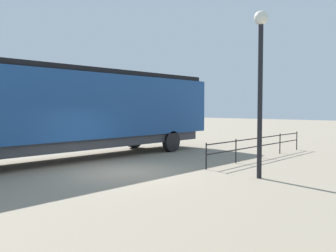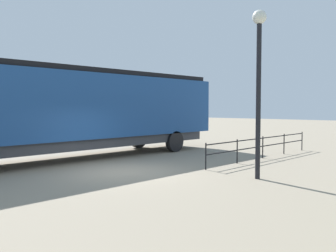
{
  "view_description": "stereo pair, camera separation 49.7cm",
  "coord_description": "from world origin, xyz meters",
  "views": [
    {
      "loc": [
        10.14,
        -9.0,
        2.36
      ],
      "look_at": [
        0.59,
        1.91,
        1.63
      ],
      "focal_mm": 39.68,
      "sensor_mm": 36.0,
      "label": 1
    },
    {
      "loc": [
        10.5,
        -8.66,
        2.36
      ],
      "look_at": [
        0.59,
        1.91,
        1.63
      ],
      "focal_mm": 39.68,
      "sensor_mm": 36.0,
      "label": 2
    }
  ],
  "objects": [
    {
      "name": "ground_plane",
      "position": [
        0.0,
        0.0,
        0.0
      ],
      "size": [
        120.0,
        120.0,
        0.0
      ],
      "primitive_type": "plane",
      "color": "gray"
    },
    {
      "name": "platform_fence",
      "position": [
        2.03,
        6.79,
        0.67
      ],
      "size": [
        0.05,
        8.7,
        1.02
      ],
      "color": "black",
      "rests_on": "ground_plane"
    },
    {
      "name": "locomotive",
      "position": [
        -4.05,
        1.54,
        2.29
      ],
      "size": [
        3.15,
        15.4,
        4.08
      ],
      "color": "navy",
      "rests_on": "ground_plane"
    },
    {
      "name": "lamp_post",
      "position": [
        4.36,
        2.22,
        3.72
      ],
      "size": [
        0.46,
        0.46,
        5.5
      ],
      "color": "black",
      "rests_on": "ground_plane"
    }
  ]
}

